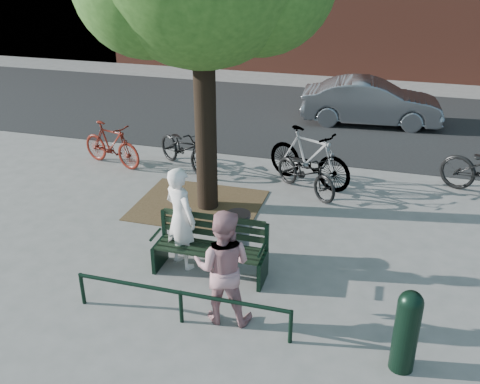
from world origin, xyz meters
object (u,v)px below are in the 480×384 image
(person_left, at_px, (181,218))
(parked_car, at_px, (371,102))
(bicycle_c, at_px, (306,172))
(park_bench, at_px, (211,245))
(litter_bin, at_px, (238,235))
(person_right, at_px, (223,267))
(bollard, at_px, (407,328))

(person_left, bearing_deg, parked_car, -75.93)
(person_left, bearing_deg, bicycle_c, -83.66)
(bicycle_c, relative_size, parked_car, 0.45)
(park_bench, height_order, litter_bin, park_bench)
(litter_bin, height_order, parked_car, parked_car)
(person_right, height_order, bicycle_c, person_right)
(park_bench, height_order, person_left, person_left)
(litter_bin, bearing_deg, park_bench, -118.70)
(park_bench, xyz_separation_m, parked_car, (1.89, 8.35, 0.15))
(park_bench, distance_m, bicycle_c, 3.42)
(park_bench, distance_m, person_left, 0.63)
(parked_car, bearing_deg, litter_bin, 163.98)
(litter_bin, bearing_deg, parked_car, 78.42)
(bollard, distance_m, bicycle_c, 5.05)
(bicycle_c, bearing_deg, park_bench, -156.37)
(park_bench, height_order, parked_car, parked_car)
(bollard, relative_size, bicycle_c, 0.64)
(park_bench, distance_m, person_right, 1.20)
(bollard, xyz_separation_m, parked_car, (-1.00, 9.70, 0.04))
(park_bench, relative_size, parked_car, 0.46)
(bollard, xyz_separation_m, litter_bin, (-2.60, 1.87, -0.19))
(person_right, bearing_deg, bollard, 166.27)
(litter_bin, xyz_separation_m, bicycle_c, (0.63, 2.78, 0.04))
(person_right, distance_m, litter_bin, 1.62)
(bicycle_c, bearing_deg, person_right, -146.04)
(park_bench, bearing_deg, bicycle_c, 74.46)
(bollard, height_order, litter_bin, bollard)
(bicycle_c, xyz_separation_m, parked_car, (0.97, 5.05, 0.18))
(person_right, height_order, parked_car, person_right)
(park_bench, height_order, bicycle_c, park_bench)
(park_bench, distance_m, parked_car, 8.56)
(park_bench, xyz_separation_m, bicycle_c, (0.92, 3.30, -0.02))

